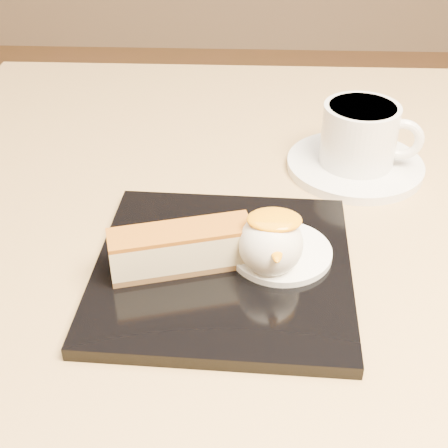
{
  "coord_description": "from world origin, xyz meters",
  "views": [
    {
      "loc": [
        -0.02,
        -0.52,
        1.07
      ],
      "look_at": [
        -0.04,
        -0.08,
        0.76
      ],
      "focal_mm": 50.0,
      "sensor_mm": 36.0,
      "label": 1
    }
  ],
  "objects_px": {
    "cheesecake": "(181,248)",
    "ice_cream_scoop": "(271,244)",
    "table": "(260,325)",
    "dessert_plate": "(223,269)",
    "saucer": "(355,165)",
    "coffee_cup": "(361,134)"
  },
  "relations": [
    {
      "from": "table",
      "to": "ice_cream_scoop",
      "type": "relative_size",
      "value": 14.74
    },
    {
      "from": "saucer",
      "to": "coffee_cup",
      "type": "xyz_separation_m",
      "value": [
        0.0,
        -0.0,
        0.04
      ]
    },
    {
      "from": "cheesecake",
      "to": "ice_cream_scoop",
      "type": "bearing_deg",
      "value": -15.65
    },
    {
      "from": "dessert_plate",
      "to": "ice_cream_scoop",
      "type": "distance_m",
      "value": 0.05
    },
    {
      "from": "saucer",
      "to": "dessert_plate",
      "type": "bearing_deg",
      "value": -126.22
    },
    {
      "from": "ice_cream_scoop",
      "to": "saucer",
      "type": "relative_size",
      "value": 0.36
    },
    {
      "from": "dessert_plate",
      "to": "ice_cream_scoop",
      "type": "height_order",
      "value": "ice_cream_scoop"
    },
    {
      "from": "table",
      "to": "saucer",
      "type": "relative_size",
      "value": 5.33
    },
    {
      "from": "table",
      "to": "saucer",
      "type": "distance_m",
      "value": 0.21
    },
    {
      "from": "dessert_plate",
      "to": "cheesecake",
      "type": "height_order",
      "value": "cheesecake"
    },
    {
      "from": "table",
      "to": "ice_cream_scoop",
      "type": "height_order",
      "value": "ice_cream_scoop"
    },
    {
      "from": "coffee_cup",
      "to": "ice_cream_scoop",
      "type": "bearing_deg",
      "value": -105.21
    },
    {
      "from": "table",
      "to": "saucer",
      "type": "bearing_deg",
      "value": 42.41
    },
    {
      "from": "table",
      "to": "ice_cream_scoop",
      "type": "xyz_separation_m",
      "value": [
        0.0,
        -0.1,
        0.19
      ]
    },
    {
      "from": "table",
      "to": "dessert_plate",
      "type": "bearing_deg",
      "value": -111.31
    },
    {
      "from": "cheesecake",
      "to": "ice_cream_scoop",
      "type": "xyz_separation_m",
      "value": [
        0.08,
        0.0,
        0.01
      ]
    },
    {
      "from": "table",
      "to": "coffee_cup",
      "type": "height_order",
      "value": "coffee_cup"
    },
    {
      "from": "saucer",
      "to": "ice_cream_scoop",
      "type": "bearing_deg",
      "value": -116.88
    },
    {
      "from": "table",
      "to": "ice_cream_scoop",
      "type": "bearing_deg",
      "value": -88.78
    },
    {
      "from": "dessert_plate",
      "to": "coffee_cup",
      "type": "xyz_separation_m",
      "value": [
        0.14,
        0.19,
        0.04
      ]
    },
    {
      "from": "dessert_plate",
      "to": "cheesecake",
      "type": "relative_size",
      "value": 1.76
    },
    {
      "from": "cheesecake",
      "to": "saucer",
      "type": "distance_m",
      "value": 0.26
    }
  ]
}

